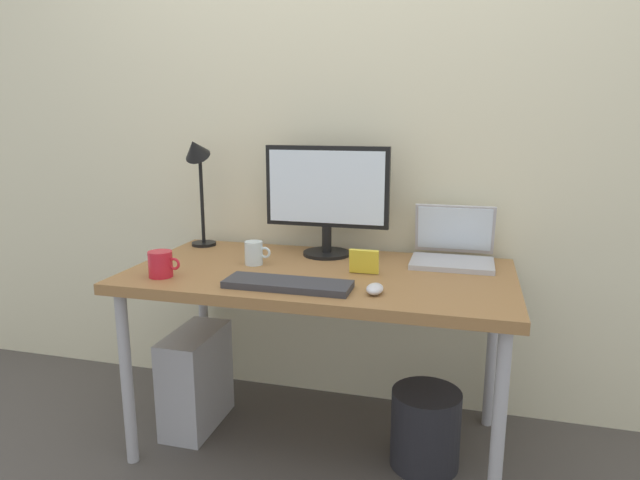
% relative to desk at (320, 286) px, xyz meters
% --- Properties ---
extents(ground_plane, '(6.00, 6.00, 0.00)m').
position_rel_desk_xyz_m(ground_plane, '(0.00, 0.00, -0.67)').
color(ground_plane, '#4C4742').
extents(back_wall, '(4.40, 0.04, 2.60)m').
position_rel_desk_xyz_m(back_wall, '(0.00, 0.44, 0.63)').
color(back_wall, beige).
rests_on(back_wall, ground_plane).
extents(desk, '(1.45, 0.75, 0.73)m').
position_rel_desk_xyz_m(desk, '(0.00, 0.00, 0.00)').
color(desk, olive).
rests_on(desk, ground_plane).
extents(monitor, '(0.52, 0.20, 0.46)m').
position_rel_desk_xyz_m(monitor, '(-0.04, 0.24, 0.32)').
color(monitor, black).
rests_on(monitor, desk).
extents(laptop, '(0.32, 0.28, 0.22)m').
position_rel_desk_xyz_m(laptop, '(0.48, 0.26, 0.12)').
color(laptop, '#B2B2B7').
rests_on(laptop, desk).
extents(desk_lamp, '(0.11, 0.16, 0.50)m').
position_rel_desk_xyz_m(desk_lamp, '(-0.62, 0.24, 0.42)').
color(desk_lamp, black).
rests_on(desk_lamp, desk).
extents(keyboard, '(0.44, 0.14, 0.02)m').
position_rel_desk_xyz_m(keyboard, '(-0.05, -0.24, 0.07)').
color(keyboard, '#333338').
rests_on(keyboard, desk).
extents(mouse, '(0.06, 0.09, 0.03)m').
position_rel_desk_xyz_m(mouse, '(0.25, -0.22, 0.08)').
color(mouse, silver).
rests_on(mouse, desk).
extents(coffee_mug, '(0.12, 0.09, 0.10)m').
position_rel_desk_xyz_m(coffee_mug, '(-0.54, -0.23, 0.11)').
color(coffee_mug, red).
rests_on(coffee_mug, desk).
extents(glass_cup, '(0.11, 0.07, 0.09)m').
position_rel_desk_xyz_m(glass_cup, '(-0.28, 0.02, 0.11)').
color(glass_cup, silver).
rests_on(glass_cup, desk).
extents(photo_frame, '(0.11, 0.03, 0.09)m').
position_rel_desk_xyz_m(photo_frame, '(0.17, 0.00, 0.11)').
color(photo_frame, yellow).
rests_on(photo_frame, desk).
extents(computer_tower, '(0.18, 0.36, 0.42)m').
position_rel_desk_xyz_m(computer_tower, '(-0.54, -0.01, -0.46)').
color(computer_tower, '#B2B2B7').
rests_on(computer_tower, ground_plane).
extents(wastebasket, '(0.26, 0.26, 0.30)m').
position_rel_desk_xyz_m(wastebasket, '(0.42, -0.04, -0.52)').
color(wastebasket, '#232328').
rests_on(wastebasket, ground_plane).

